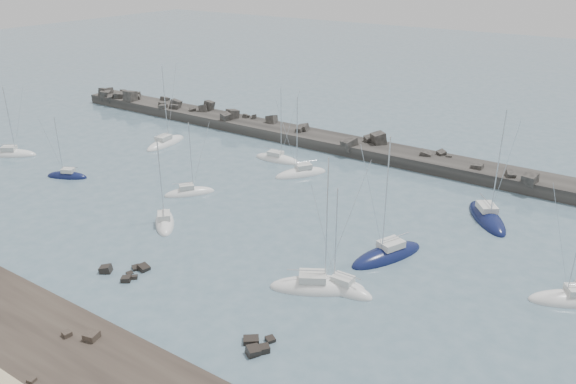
# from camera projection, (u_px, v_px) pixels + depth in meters

# --- Properties ---
(ground) EXTENTS (400.00, 400.00, 0.00)m
(ground) POSITION_uv_depth(u_px,v_px,m) (212.00, 247.00, 63.42)
(ground) COLOR slate
(ground) RESTS_ON ground
(rock_shelf) EXTENTS (140.00, 12.00, 2.10)m
(rock_shelf) POSITION_uv_depth(u_px,v_px,m) (37.00, 353.00, 46.77)
(rock_shelf) COLOR #2D241F
(rock_shelf) RESTS_ON ground
(rock_cluster_near) EXTENTS (4.73, 3.83, 1.31)m
(rock_cluster_near) POSITION_uv_depth(u_px,v_px,m) (124.00, 272.00, 58.36)
(rock_cluster_near) COLOR black
(rock_cluster_near) RESTS_ON ground
(rock_cluster_far) EXTENTS (3.21, 3.44, 1.32)m
(rock_cluster_far) POSITION_uv_depth(u_px,v_px,m) (256.00, 346.00, 47.43)
(rock_cluster_far) COLOR black
(rock_cluster_far) RESTS_ON ground
(breakwater) EXTENTS (115.00, 7.27, 5.36)m
(breakwater) POSITION_uv_depth(u_px,v_px,m) (320.00, 143.00, 96.64)
(breakwater) COLOR #2A2825
(breakwater) RESTS_ON ground
(sailboat_0) EXTENTS (7.76, 6.35, 12.36)m
(sailboat_0) POSITION_uv_depth(u_px,v_px,m) (12.00, 155.00, 91.65)
(sailboat_0) COLOR white
(sailboat_0) RESTS_ON ground
(sailboat_1) EXTENTS (3.65, 9.39, 14.45)m
(sailboat_1) POSITION_uv_depth(u_px,v_px,m) (166.00, 144.00, 96.94)
(sailboat_1) COLOR white
(sailboat_1) RESTS_ON ground
(sailboat_2) EXTENTS (6.42, 4.34, 9.98)m
(sailboat_2) POSITION_uv_depth(u_px,v_px,m) (67.00, 176.00, 82.91)
(sailboat_2) COLOR #0F1640
(sailboat_2) RESTS_ON ground
(sailboat_3) EXTENTS (6.00, 6.71, 11.04)m
(sailboat_3) POSITION_uv_depth(u_px,v_px,m) (189.00, 193.00, 77.19)
(sailboat_3) COLOR white
(sailboat_3) RESTS_ON ground
(sailboat_4) EXTENTS (8.28, 3.14, 12.76)m
(sailboat_4) POSITION_uv_depth(u_px,v_px,m) (278.00, 160.00, 89.54)
(sailboat_4) COLOR white
(sailboat_4) RESTS_ON ground
(sailboat_5) EXTENTS (6.84, 6.70, 11.74)m
(sailboat_5) POSITION_uv_depth(u_px,v_px,m) (165.00, 222.00, 68.88)
(sailboat_5) COLOR white
(sailboat_5) RESTS_ON ground
(sailboat_6) EXTENTS (6.70, 8.09, 12.98)m
(sailboat_6) POSITION_uv_depth(u_px,v_px,m) (301.00, 174.00, 83.72)
(sailboat_6) COLOR white
(sailboat_6) RESTS_ON ground
(sailboat_7) EXTENTS (9.68, 7.32, 14.96)m
(sailboat_7) POSITION_uv_depth(u_px,v_px,m) (317.00, 287.00, 55.63)
(sailboat_7) COLOR white
(sailboat_7) RESTS_ON ground
(sailboat_8) EXTENTS (8.19, 9.70, 15.44)m
(sailboat_8) POSITION_uv_depth(u_px,v_px,m) (487.00, 218.00, 69.93)
(sailboat_8) COLOR #0F1640
(sailboat_8) RESTS_ON ground
(sailboat_9) EXTENTS (7.28, 2.30, 11.66)m
(sailboat_9) POSITION_uv_depth(u_px,v_px,m) (339.00, 288.00, 55.57)
(sailboat_9) COLOR white
(sailboat_9) RESTS_ON ground
(sailboat_11) EXTENTS (8.59, 6.62, 13.31)m
(sailboat_11) POSITION_uv_depth(u_px,v_px,m) (573.00, 300.00, 53.64)
(sailboat_11) COLOR white
(sailboat_11) RESTS_ON ground
(sailboat_13) EXTENTS (6.53, 9.90, 15.09)m
(sailboat_13) POSITION_uv_depth(u_px,v_px,m) (387.00, 256.00, 61.37)
(sailboat_13) COLOR #0F1640
(sailboat_13) RESTS_ON ground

